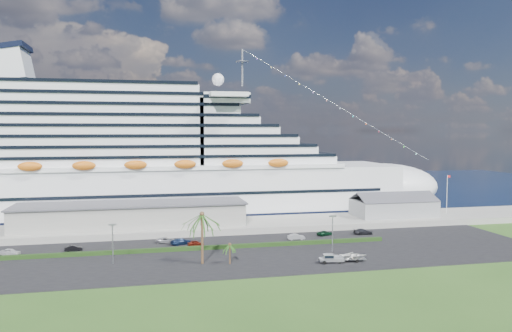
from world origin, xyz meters
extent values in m
plane|color=#2B501A|center=(0.00, 0.00, 0.00)|extent=(420.00, 420.00, 0.00)
cube|color=black|center=(0.00, 11.00, 0.06)|extent=(140.00, 38.00, 0.12)
cube|color=gray|center=(0.00, 40.00, 0.90)|extent=(240.00, 20.00, 1.80)
cube|color=black|center=(0.00, 130.00, 0.01)|extent=(420.00, 160.00, 0.02)
cube|color=silver|center=(-20.00, 64.00, 8.00)|extent=(160.00, 30.00, 16.00)
ellipsoid|color=silver|center=(60.00, 64.00, 8.00)|extent=(40.00, 30.00, 16.00)
cube|color=black|center=(-20.00, 64.00, 1.20)|extent=(164.00, 30.60, 2.40)
cube|color=silver|center=(-32.00, 64.00, 29.60)|extent=(128.00, 26.00, 24.80)
cube|color=silver|center=(2.80, 64.00, 37.40)|extent=(14.00, 38.00, 3.20)
cube|color=silver|center=(-60.00, 64.00, 47.00)|extent=(11.58, 14.00, 11.58)
cylinder|color=gray|center=(10.00, 64.00, 48.00)|extent=(0.70, 0.70, 12.00)
ellipsoid|color=#C86012|center=(-24.00, 48.20, 17.80)|extent=(90.00, 2.40, 2.60)
ellipsoid|color=#C86012|center=(-24.00, 79.80, 17.80)|extent=(90.00, 2.40, 2.60)
cube|color=black|center=(-20.00, 64.00, 8.80)|extent=(144.00, 30.40, 0.90)
cube|color=gray|center=(-25.00, 40.00, 4.80)|extent=(60.00, 14.00, 6.00)
cube|color=#4C4C54|center=(-25.00, 40.00, 7.90)|extent=(61.00, 15.00, 0.40)
cube|color=gray|center=(52.00, 40.00, 4.20)|extent=(24.00, 12.00, 4.80)
cube|color=#4C4C54|center=(52.00, 37.00, 7.80)|extent=(24.00, 6.31, 2.74)
cube|color=#4C4C54|center=(52.00, 43.00, 7.80)|extent=(24.00, 6.31, 2.74)
cylinder|color=silver|center=(70.00, 40.00, 7.80)|extent=(0.16, 0.16, 12.00)
cube|color=red|center=(70.50, 40.00, 13.40)|extent=(1.00, 0.04, 0.70)
cube|color=black|center=(-8.00, 16.00, 0.57)|extent=(88.00, 1.10, 0.90)
cylinder|color=gray|center=(-28.00, 8.00, 4.12)|extent=(0.24, 0.24, 8.00)
cube|color=gray|center=(-28.00, 8.00, 8.22)|extent=(1.60, 0.35, 0.35)
cylinder|color=gray|center=(20.00, 8.00, 4.12)|extent=(0.24, 0.24, 8.00)
cube|color=gray|center=(20.00, 8.00, 8.22)|extent=(1.60, 0.35, 0.35)
cylinder|color=#47301E|center=(-10.00, 4.00, 5.25)|extent=(0.54, 0.54, 10.50)
sphere|color=#47301E|center=(-10.00, 4.00, 10.50)|extent=(0.98, 0.98, 0.98)
cylinder|color=#47301E|center=(-4.50, 2.50, 2.10)|extent=(0.35, 0.35, 4.20)
sphere|color=#47301E|center=(-4.50, 2.50, 4.20)|extent=(0.73, 0.73, 0.73)
imported|color=silver|center=(-50.55, 20.06, 0.85)|extent=(4.62, 2.98, 1.46)
imported|color=black|center=(-37.52, 21.20, 0.76)|extent=(4.06, 1.87, 1.29)
imported|color=#96979E|center=(-16.43, 24.62, 0.81)|extent=(5.48, 3.94, 1.38)
imported|color=#132344|center=(-13.03, 22.49, 0.89)|extent=(5.71, 3.99, 1.54)
imported|color=#5E170C|center=(-9.79, 20.29, 0.79)|extent=(4.12, 2.17, 1.33)
imported|color=#9B9DA2|center=(15.61, 21.59, 0.84)|extent=(4.44, 1.77, 1.44)
imported|color=black|center=(24.49, 24.92, 0.74)|extent=(4.91, 3.57, 1.24)
imported|color=black|center=(34.79, 23.98, 0.86)|extent=(5.26, 2.49, 1.48)
cylinder|color=black|center=(14.44, -2.05, 0.50)|extent=(0.79, 0.39, 0.75)
cylinder|color=black|center=(14.44, -0.26, 0.50)|extent=(0.79, 0.39, 0.75)
cylinder|color=black|center=(17.74, -2.05, 0.50)|extent=(0.79, 0.39, 0.75)
cylinder|color=black|center=(17.74, -0.26, 0.50)|extent=(0.79, 0.39, 0.75)
cube|color=#9FA0A5|center=(16.24, -1.16, 0.83)|extent=(5.34, 2.71, 0.66)
cube|color=#9FA0A5|center=(17.60, -1.16, 1.20)|extent=(2.54, 2.19, 0.52)
cube|color=#9FA0A5|center=(15.58, -1.16, 1.49)|extent=(2.34, 2.11, 0.90)
cube|color=black|center=(15.58, -1.16, 1.58)|extent=(2.17, 2.13, 0.52)
cube|color=#9FA0A5|center=(14.07, -1.16, 1.02)|extent=(1.14, 1.91, 0.33)
cube|color=gray|center=(21.08, -1.24, 0.73)|extent=(5.33, 2.61, 0.13)
cylinder|color=gray|center=(18.75, -1.24, 0.73)|extent=(2.43, 0.44, 0.09)
cylinder|color=black|center=(21.53, -2.24, 0.48)|extent=(0.74, 0.34, 0.71)
cylinder|color=black|center=(21.53, -0.24, 0.48)|extent=(0.74, 0.34, 0.71)
imported|color=white|center=(21.08, -1.24, 1.38)|extent=(6.16, 4.79, 1.17)
camera|label=1|loc=(-20.97, -97.18, 27.50)|focal=35.00mm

